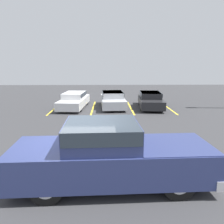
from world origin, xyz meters
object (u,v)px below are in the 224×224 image
Objects in this scene: pickup_truck at (112,155)px; parked_sedan_c at (150,99)px; parked_sedan_a at (74,100)px; parked_sedan_b at (113,99)px.

parked_sedan_c is (3.27, 11.25, -0.26)m from pickup_truck.
parked_sedan_a is 1.06× the size of parked_sedan_c.
pickup_truck is 11.72m from parked_sedan_c.
parked_sedan_b is 1.00× the size of parked_sedan_c.
parked_sedan_b is 2.99m from parked_sedan_c.
pickup_truck reaches higher than parked_sedan_b.
pickup_truck is 11.51m from parked_sedan_b.
parked_sedan_c is at bearing 93.21° from parked_sedan_a.
parked_sedan_a is 3.04m from parked_sedan_b.
pickup_truck reaches higher than parked_sedan_a.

